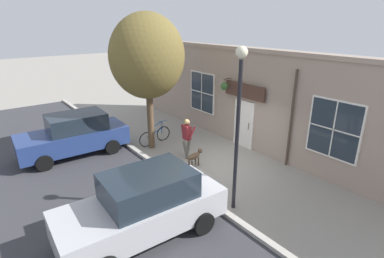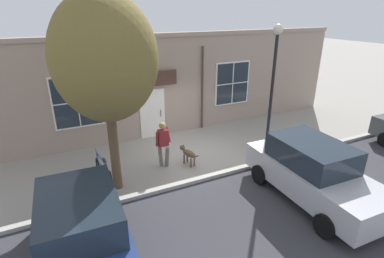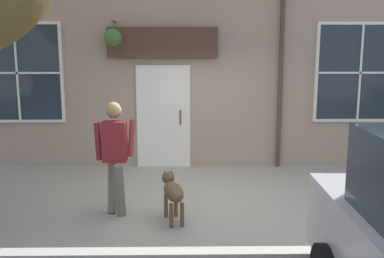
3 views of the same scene
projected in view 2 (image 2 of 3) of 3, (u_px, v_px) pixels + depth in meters
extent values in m
plane|color=gray|center=(189.00, 153.00, 11.65)|extent=(90.00, 90.00, 0.00)
cube|color=#B2ADA3|center=(215.00, 175.00, 9.96)|extent=(0.20, 28.00, 0.12)
cube|color=gray|center=(165.00, 87.00, 12.83)|extent=(0.30, 18.00, 4.16)
cube|color=gray|center=(163.00, 35.00, 12.03)|extent=(0.42, 18.00, 0.16)
cube|color=white|center=(152.00, 113.00, 12.80)|extent=(0.10, 1.10, 2.10)
cube|color=#232D38|center=(153.00, 115.00, 12.79)|extent=(0.03, 0.90, 1.90)
cylinder|color=#47382D|center=(161.00, 113.00, 12.87)|extent=(0.03, 0.03, 0.30)
cube|color=#4C3328|center=(151.00, 79.00, 12.15)|extent=(0.08, 2.20, 0.60)
cylinder|color=#47382D|center=(202.00, 89.00, 13.42)|extent=(0.09, 0.09, 3.74)
cylinder|color=#47382D|center=(129.00, 72.00, 11.53)|extent=(0.44, 0.04, 0.04)
cylinder|color=#47382D|center=(131.00, 78.00, 11.45)|extent=(0.01, 0.01, 0.34)
cone|color=#2D2823|center=(131.00, 83.00, 11.53)|extent=(0.32, 0.32, 0.18)
sphere|color=#3D6B33|center=(131.00, 81.00, 11.49)|extent=(0.34, 0.34, 0.34)
cube|color=white|center=(77.00, 102.00, 11.26)|extent=(0.08, 1.82, 2.02)
cube|color=#232D38|center=(77.00, 102.00, 11.24)|extent=(0.03, 1.70, 1.90)
cube|color=white|center=(77.00, 102.00, 11.22)|extent=(0.04, 0.04, 1.90)
cube|color=white|center=(77.00, 102.00, 11.22)|extent=(0.04, 1.70, 0.04)
cube|color=white|center=(232.00, 83.00, 14.10)|extent=(0.08, 1.82, 2.02)
cube|color=#232D38|center=(233.00, 83.00, 14.08)|extent=(0.03, 1.70, 1.90)
cube|color=white|center=(233.00, 83.00, 14.06)|extent=(0.04, 0.04, 1.90)
cube|color=white|center=(233.00, 83.00, 14.06)|extent=(0.04, 1.70, 0.04)
cylinder|color=#6B665B|center=(160.00, 155.00, 10.61)|extent=(0.30, 0.14, 0.81)
cylinder|color=#6B665B|center=(167.00, 157.00, 10.46)|extent=(0.30, 0.14, 0.81)
cube|color=maroon|center=(163.00, 138.00, 10.28)|extent=(0.23, 0.35, 0.59)
sphere|color=#936B4C|center=(162.00, 126.00, 10.13)|extent=(0.22, 0.22, 0.22)
sphere|color=tan|center=(163.00, 125.00, 10.10)|extent=(0.21, 0.21, 0.21)
cylinder|color=maroon|center=(157.00, 139.00, 10.15)|extent=(0.16, 0.09, 0.57)
cylinder|color=maroon|center=(168.00, 135.00, 10.44)|extent=(0.33, 0.09, 0.52)
ellipsoid|color=brown|center=(189.00, 153.00, 10.62)|extent=(0.71, 0.39, 0.22)
cylinder|color=brown|center=(184.00, 159.00, 10.82)|extent=(0.06, 0.06, 0.34)
cylinder|color=brown|center=(187.00, 158.00, 10.91)|extent=(0.06, 0.06, 0.34)
cylinder|color=brown|center=(191.00, 163.00, 10.53)|extent=(0.06, 0.06, 0.34)
cylinder|color=brown|center=(194.00, 162.00, 10.62)|extent=(0.06, 0.06, 0.34)
sphere|color=brown|center=(182.00, 148.00, 10.87)|extent=(0.19, 0.19, 0.19)
cone|color=brown|center=(180.00, 147.00, 10.95)|extent=(0.12, 0.11, 0.09)
cone|color=brown|center=(181.00, 146.00, 10.80)|extent=(0.06, 0.06, 0.07)
cone|color=brown|center=(184.00, 145.00, 10.86)|extent=(0.06, 0.06, 0.07)
cylinder|color=brown|center=(197.00, 156.00, 10.30)|extent=(0.21, 0.08, 0.14)
cylinder|color=brown|center=(114.00, 145.00, 8.88)|extent=(0.28, 0.28, 2.90)
ellipsoid|color=brown|center=(105.00, 58.00, 7.93)|extent=(3.14, 2.82, 3.45)
sphere|color=brown|center=(108.00, 81.00, 7.81)|extent=(1.81, 1.81, 1.81)
torus|color=black|center=(98.00, 168.00, 9.86)|extent=(0.70, 0.05, 0.70)
torus|color=black|center=(111.00, 182.00, 9.09)|extent=(0.70, 0.05, 0.70)
cylinder|color=#1E4C8C|center=(104.00, 169.00, 9.40)|extent=(0.96, 0.23, 0.24)
cylinder|color=#1E4C8C|center=(105.00, 168.00, 9.21)|extent=(0.25, 0.08, 0.47)
cylinder|color=#1E4C8C|center=(102.00, 160.00, 9.32)|extent=(0.81, 0.19, 0.21)
cylinder|color=#1E4C8C|center=(98.00, 160.00, 9.68)|extent=(0.08, 0.05, 0.58)
cylinder|color=#1E4C8C|center=(96.00, 152.00, 9.59)|extent=(0.46, 0.03, 0.03)
ellipsoid|color=black|center=(104.00, 160.00, 9.11)|extent=(0.26, 0.15, 0.11)
cube|color=navy|center=(84.00, 246.00, 6.15)|extent=(4.36, 1.92, 0.76)
cube|color=#1E2833|center=(78.00, 211.00, 6.06)|extent=(2.29, 1.63, 0.68)
cylinder|color=black|center=(117.00, 212.00, 7.75)|extent=(0.63, 0.20, 0.62)
cylinder|color=black|center=(42.00, 232.00, 7.08)|extent=(0.63, 0.20, 0.62)
cube|color=#B7B7BC|center=(314.00, 178.00, 8.58)|extent=(4.36, 1.92, 0.76)
cube|color=#1E2833|center=(312.00, 153.00, 8.49)|extent=(2.29, 1.63, 0.68)
cylinder|color=black|center=(374.00, 208.00, 7.93)|extent=(0.63, 0.20, 0.62)
cylinder|color=black|center=(325.00, 226.00, 7.26)|extent=(0.63, 0.20, 0.62)
cylinder|color=black|center=(302.00, 164.00, 10.18)|extent=(0.63, 0.20, 0.62)
cylinder|color=black|center=(259.00, 175.00, 9.52)|extent=(0.63, 0.20, 0.62)
cylinder|color=black|center=(271.00, 100.00, 10.55)|extent=(0.11, 0.11, 4.43)
sphere|color=beige|center=(278.00, 29.00, 9.66)|extent=(0.32, 0.32, 0.32)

